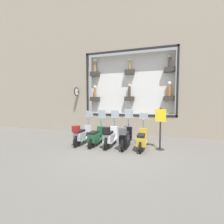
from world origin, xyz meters
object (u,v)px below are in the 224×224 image
Objects in this scene: scooter_white_2 at (110,136)px; scooter_black_1 at (125,137)px; scooter_silver_4 at (82,135)px; shop_sign_post at (160,127)px; scooter_green_3 at (96,136)px; scooter_yellow_0 at (142,140)px.

scooter_black_1 is at bearing -89.67° from scooter_white_2.
scooter_silver_4 is at bearing 90.11° from scooter_white_2.
scooter_silver_4 is 3.70m from shop_sign_post.
shop_sign_post reaches higher than scooter_green_3.
scooter_green_3 is at bearing 93.39° from shop_sign_post.
scooter_green_3 reaches higher than scooter_white_2.
scooter_black_1 is 0.72m from scooter_white_2.
scooter_silver_4 is at bearing 90.18° from scooter_black_1.
scooter_black_1 is 1.01× the size of scooter_green_3.
scooter_yellow_0 is at bearing -90.06° from scooter_green_3.
scooter_white_2 reaches higher than scooter_yellow_0.
scooter_yellow_0 is at bearing -86.28° from scooter_black_1.
scooter_yellow_0 is 0.97m from shop_sign_post.
shop_sign_post is (0.23, -2.21, 0.50)m from scooter_white_2.
scooter_silver_4 is at bearing 94.44° from scooter_green_3.
scooter_silver_4 is at bearing 93.60° from shop_sign_post.
scooter_black_1 reaches higher than scooter_yellow_0.
scooter_black_1 is at bearing 93.72° from scooter_yellow_0.
scooter_green_3 is at bearing -85.56° from scooter_silver_4.
scooter_silver_4 is at bearing 91.07° from scooter_yellow_0.
scooter_white_2 is (-0.05, 1.44, 0.06)m from scooter_yellow_0.
scooter_black_1 reaches higher than scooter_white_2.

